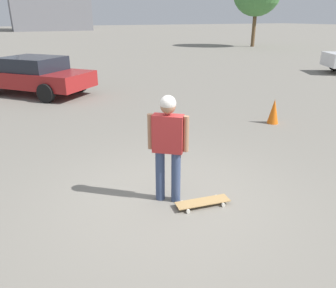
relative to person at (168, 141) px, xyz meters
The scene contains 5 objects.
ground_plane 1.02m from the person, ahead, with size 220.00×220.00×0.00m, color gray.
person is the anchor object (origin of this frame).
skateboard 1.12m from the person, 44.53° to the right, with size 0.89×0.38×0.07m.
car_parked_near 9.31m from the person, 97.19° to the left, with size 4.44×4.63×1.38m.
traffic_cone 5.05m from the person, 28.45° to the left, with size 0.31×0.31×0.69m.
Camera 1 is at (-2.03, -4.15, 2.77)m, focal length 35.00 mm.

